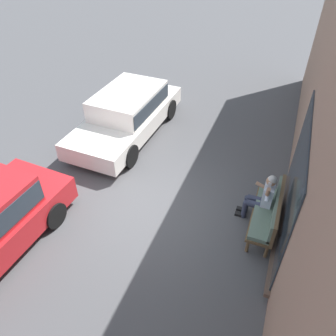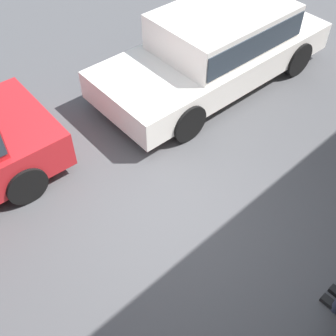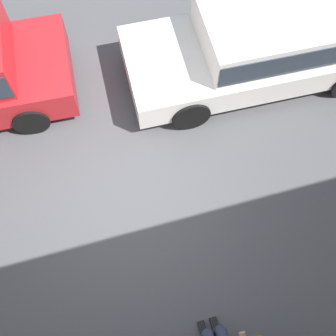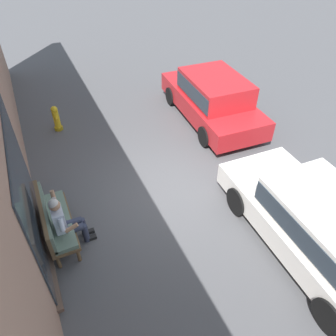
% 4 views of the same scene
% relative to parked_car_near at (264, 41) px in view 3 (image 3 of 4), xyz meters
% --- Properties ---
extents(ground_plane, '(60.00, 60.00, 0.00)m').
position_rel_parked_car_near_xyz_m(ground_plane, '(2.84, 1.80, -0.77)').
color(ground_plane, '#4C4C4F').
extents(parked_car_near, '(4.66, 2.04, 1.39)m').
position_rel_parked_car_near_xyz_m(parked_car_near, '(0.00, 0.00, 0.00)').
color(parked_car_near, white).
rests_on(parked_car_near, ground_plane).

